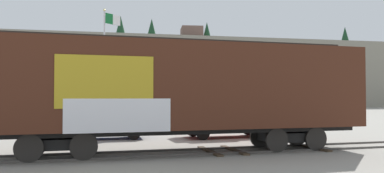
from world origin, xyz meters
The scene contains 7 objects.
ground_plane centered at (0.00, 0.00, 0.00)m, with size 260.00×260.00×0.00m, color gray.
track centered at (-1.22, -0.03, 0.04)m, with size 59.97×5.47×0.08m.
freight_car centered at (-0.74, 0.00, 2.44)m, with size 14.27×3.71×4.31m.
flagpole centered at (-3.70, 13.98, 5.38)m, with size 1.23×1.09×8.45m.
hillside centered at (-0.02, 70.35, 6.94)m, with size 132.83×28.43×18.16m.
parked_car_blue centered at (-3.82, 5.65, 0.85)m, with size 4.38×1.98×1.71m.
parked_car_red centered at (2.54, 5.16, 0.85)m, with size 4.87×2.28×1.69m.
Camera 1 is at (-3.31, -14.23, 2.10)m, focal length 35.94 mm.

